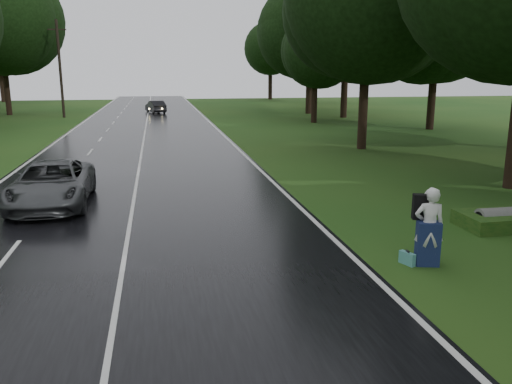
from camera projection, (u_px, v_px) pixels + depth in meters
ground at (121, 278)px, 12.18m from camera, size 160.00×160.00×0.00m
road at (142, 151)px, 31.31m from camera, size 12.00×140.00×0.04m
lane_center at (142, 151)px, 31.31m from camera, size 0.12×140.00×0.01m
grey_car at (52, 184)px, 18.51m from camera, size 2.68×5.64×1.55m
far_car at (156, 107)px, 59.20m from camera, size 2.48×4.45×1.39m
hitchhiker at (428, 229)px, 12.84m from camera, size 0.82×0.78×1.99m
suitcase at (407, 258)px, 13.01m from camera, size 0.28×0.47×0.32m
culvert at (496, 228)px, 16.11m from camera, size 1.26×0.63×0.63m
utility_pole_far at (64, 117)px, 54.00m from camera, size 1.80×0.28×9.73m
tree_left_f at (10, 115)px, 57.05m from camera, size 10.81×10.81×16.89m
tree_right_c at (511, 188)px, 21.60m from camera, size 10.24×10.24×16.01m
tree_right_d at (361, 149)px, 32.41m from camera, size 9.91×9.91×15.49m
tree_right_e at (314, 123)px, 48.75m from camera, size 7.53×7.53×11.76m
tree_right_f at (308, 114)px, 58.97m from camera, size 9.68×9.68×15.12m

